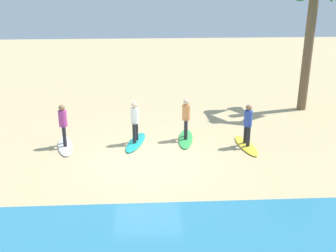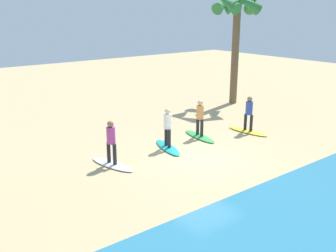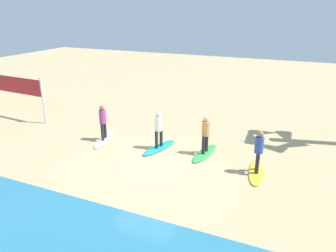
% 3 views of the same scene
% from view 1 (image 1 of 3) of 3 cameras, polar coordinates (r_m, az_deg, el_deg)
% --- Properties ---
extents(ground_plane, '(60.00, 60.00, 0.00)m').
position_cam_1_polar(ground_plane, '(14.99, -2.96, -4.89)').
color(ground_plane, tan).
extents(surfboard_yellow, '(0.82, 2.15, 0.09)m').
position_cam_1_polar(surfboard_yellow, '(16.47, 10.79, -2.67)').
color(surfboard_yellow, yellow).
rests_on(surfboard_yellow, ground).
extents(surfer_yellow, '(0.32, 0.46, 1.64)m').
position_cam_1_polar(surfer_yellow, '(16.11, 11.02, 0.58)').
color(surfer_yellow, '#232328').
rests_on(surfer_yellow, surfboard_yellow).
extents(surfboard_green, '(0.82, 2.15, 0.09)m').
position_cam_1_polar(surfboard_green, '(16.84, 2.47, -1.77)').
color(surfboard_green, green).
rests_on(surfboard_green, ground).
extents(surfer_green, '(0.32, 0.46, 1.64)m').
position_cam_1_polar(surfer_green, '(16.49, 2.52, 1.42)').
color(surfer_green, '#232328').
rests_on(surfer_green, surfboard_green).
extents(surfboard_teal, '(1.07, 2.17, 0.09)m').
position_cam_1_polar(surfboard_teal, '(16.52, -4.50, -2.27)').
color(surfboard_teal, teal).
rests_on(surfboard_teal, ground).
extents(surfer_teal, '(0.32, 0.45, 1.64)m').
position_cam_1_polar(surfer_teal, '(16.17, -4.60, 0.98)').
color(surfer_teal, '#232328').
rests_on(surfer_teal, surfboard_teal).
extents(surfboard_white, '(1.01, 2.17, 0.09)m').
position_cam_1_polar(surfboard_white, '(16.65, -14.06, -2.67)').
color(surfboard_white, white).
rests_on(surfboard_white, ground).
extents(surfer_white, '(0.32, 0.45, 1.64)m').
position_cam_1_polar(surfer_white, '(16.30, -14.36, 0.54)').
color(surfer_white, '#232328').
rests_on(surfer_white, surfboard_white).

